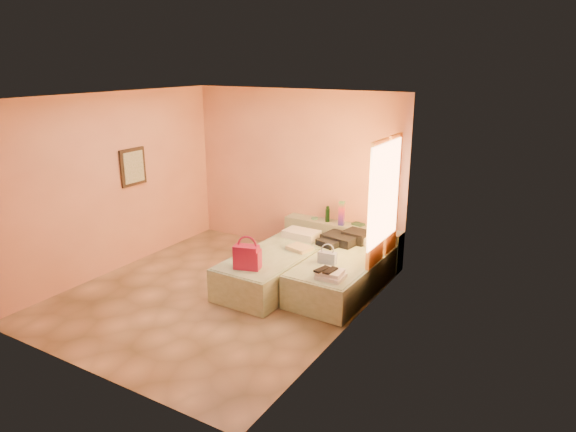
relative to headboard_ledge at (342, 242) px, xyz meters
The scene contains 16 objects.
ground 2.34m from the headboard_ledge, 114.90° to the right, with size 4.50×4.50×0.00m, color tan.
room_walls 2.25m from the headboard_ledge, 116.65° to the right, with size 4.02×4.51×2.81m.
headboard_ledge is the anchor object (origin of this frame).
bed_left 1.45m from the headboard_ledge, 108.17° to the right, with size 0.90×2.00×0.50m, color #B5CDA5.
bed_right 1.18m from the headboard_ledge, 63.43° to the right, with size 0.90×2.00×0.50m, color #B5CDA5.
water_bottle 0.53m from the headboard_ledge, behind, with size 0.07×0.07×0.26m, color #123317.
rainbow_box 0.53m from the headboard_ledge, 78.68° to the right, with size 0.09×0.09×0.40m, color #B01540.
small_dish 0.62m from the headboard_ledge, behind, with size 0.11×0.11×0.03m, color #559B71.
green_book 0.43m from the headboard_ledge, 16.07° to the left, with size 0.19×0.14×0.03m, color #294D38.
flower_vase 0.88m from the headboard_ledge, ahead, with size 0.21×0.21×0.27m, color silver.
magenta_handbag 2.14m from the headboard_ledge, 102.96° to the right, with size 0.36×0.20×0.34m, color #B01540.
khaki_garment 1.11m from the headboard_ledge, 100.84° to the right, with size 0.34×0.27×0.06m, color #C7B680.
clothes_pile 0.60m from the headboard_ledge, 62.93° to the right, with size 0.58×0.58×0.17m, color black.
blue_handbag 1.42m from the headboard_ledge, 73.61° to the right, with size 0.26×0.11×0.17m, color #405999.
towel_stack 1.91m from the headboard_ledge, 69.49° to the right, with size 0.35×0.30×0.10m, color silver.
sandal_pair 1.93m from the headboard_ledge, 71.54° to the right, with size 0.19×0.25×0.03m, color black.
Camera 1 is at (4.33, -5.31, 3.27)m, focal length 32.00 mm.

